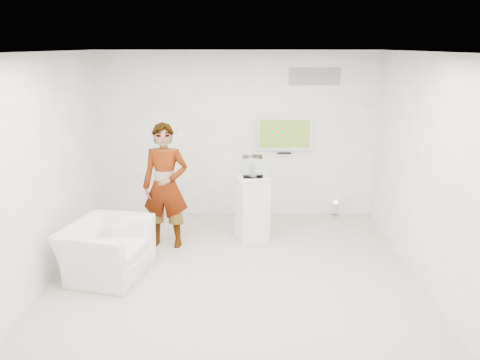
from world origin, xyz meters
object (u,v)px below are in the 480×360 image
Objects in this scene: tv at (285,134)px; armchair at (106,250)px; floor_uplight at (335,209)px; pedestal at (252,207)px; person at (166,186)px.

tv reaches higher than armchair.
tv is 1.70m from floor_uplight.
tv is 0.88× the size of armchair.
tv is at bearing 61.63° from pedestal.
person is 1.84× the size of pedestal.
pedestal is at bearing 16.55° from person.
pedestal reaches higher than armchair.
armchair is 1.07× the size of pedestal.
person is 1.36m from armchair.
person reaches higher than tv.
armchair is 2.41m from pedestal.
pedestal is 3.43× the size of floor_uplight.
floor_uplight is at bearing 32.03° from pedestal.
floor_uplight is (1.56, 0.98, -0.38)m from pedestal.
tv is 3.74m from armchair.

